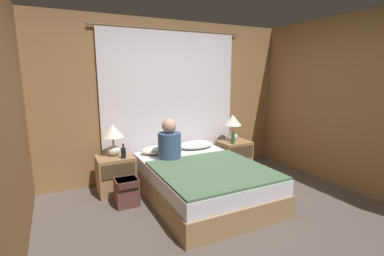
# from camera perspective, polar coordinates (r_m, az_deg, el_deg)

# --- Properties ---
(ground_plane) EXTENTS (16.00, 16.00, 0.00)m
(ground_plane) POSITION_cam_1_polar(r_m,az_deg,el_deg) (3.41, 8.02, -18.48)
(ground_plane) COLOR #564C47
(wall_back) EXTENTS (4.23, 0.06, 2.50)m
(wall_back) POSITION_cam_1_polar(r_m,az_deg,el_deg) (4.59, -4.50, 5.77)
(wall_back) COLOR olive
(wall_back) RESTS_ON ground_plane
(wall_left) EXTENTS (0.06, 3.69, 2.50)m
(wall_left) POSITION_cam_1_polar(r_m,az_deg,el_deg) (2.49, -34.70, -0.75)
(wall_left) COLOR olive
(wall_left) RESTS_ON ground_plane
(wall_right) EXTENTS (0.06, 3.69, 2.50)m
(wall_right) POSITION_cam_1_polar(r_m,az_deg,el_deg) (4.52, 30.92, 4.14)
(wall_right) COLOR olive
(wall_right) RESTS_ON ground_plane
(curtain_panel) EXTENTS (2.46, 0.02, 2.35)m
(curtain_panel) POSITION_cam_1_polar(r_m,az_deg,el_deg) (4.54, -4.19, 4.74)
(curtain_panel) COLOR silver
(curtain_panel) RESTS_ON ground_plane
(bed) EXTENTS (1.40, 1.97, 0.47)m
(bed) POSITION_cam_1_polar(r_m,az_deg,el_deg) (3.85, 1.99, -10.87)
(bed) COLOR #99754C
(bed) RESTS_ON ground_plane
(nightstand_left) EXTENTS (0.50, 0.45, 0.53)m
(nightstand_left) POSITION_cam_1_polar(r_m,az_deg,el_deg) (4.14, -15.36, -9.18)
(nightstand_left) COLOR #937047
(nightstand_left) RESTS_ON ground_plane
(nightstand_right) EXTENTS (0.50, 0.45, 0.53)m
(nightstand_right) POSITION_cam_1_polar(r_m,az_deg,el_deg) (4.90, 8.60, -5.68)
(nightstand_right) COLOR #937047
(nightstand_right) RESTS_ON ground_plane
(lamp_left) EXTENTS (0.30, 0.30, 0.45)m
(lamp_left) POSITION_cam_1_polar(r_m,az_deg,el_deg) (4.04, -15.94, -1.42)
(lamp_left) COLOR silver
(lamp_left) RESTS_ON nightstand_left
(lamp_right) EXTENTS (0.30, 0.30, 0.45)m
(lamp_right) POSITION_cam_1_polar(r_m,az_deg,el_deg) (4.82, 8.36, 0.88)
(lamp_right) COLOR silver
(lamp_right) RESTS_ON nightstand_right
(pillow_left) EXTENTS (0.59, 0.35, 0.12)m
(pillow_left) POSITION_cam_1_polar(r_m,az_deg,el_deg) (4.31, -6.53, -4.35)
(pillow_left) COLOR silver
(pillow_left) RESTS_ON bed
(pillow_right) EXTENTS (0.59, 0.35, 0.12)m
(pillow_right) POSITION_cam_1_polar(r_m,az_deg,el_deg) (4.55, 0.81, -3.45)
(pillow_right) COLOR silver
(pillow_right) RESTS_ON bed
(blanket_on_bed) EXTENTS (1.34, 1.33, 0.03)m
(blanket_on_bed) POSITION_cam_1_polar(r_m,az_deg,el_deg) (3.53, 4.29, -8.61)
(blanket_on_bed) COLOR #4C6B4C
(blanket_on_bed) RESTS_ON bed
(person_left_in_bed) EXTENTS (0.32, 0.32, 0.59)m
(person_left_in_bed) POSITION_cam_1_polar(r_m,az_deg,el_deg) (3.93, -4.65, -3.03)
(person_left_in_bed) COLOR #38517A
(person_left_in_bed) RESTS_ON bed
(beer_bottle_on_left_stand) EXTENTS (0.07, 0.07, 0.20)m
(beer_bottle_on_left_stand) POSITION_cam_1_polar(r_m,az_deg,el_deg) (3.93, -13.88, -4.95)
(beer_bottle_on_left_stand) COLOR black
(beer_bottle_on_left_stand) RESTS_ON nightstand_left
(beer_bottle_on_right_stand) EXTENTS (0.06, 0.06, 0.22)m
(beer_bottle_on_right_stand) POSITION_cam_1_polar(r_m,az_deg,el_deg) (4.64, 8.38, -2.13)
(beer_bottle_on_right_stand) COLOR #2D4C28
(beer_bottle_on_right_stand) RESTS_ON nightstand_right
(backpack_on_floor) EXTENTS (0.29, 0.26, 0.36)m
(backpack_on_floor) POSITION_cam_1_polar(r_m,az_deg,el_deg) (3.74, -13.21, -12.38)
(backpack_on_floor) COLOR brown
(backpack_on_floor) RESTS_ON ground_plane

